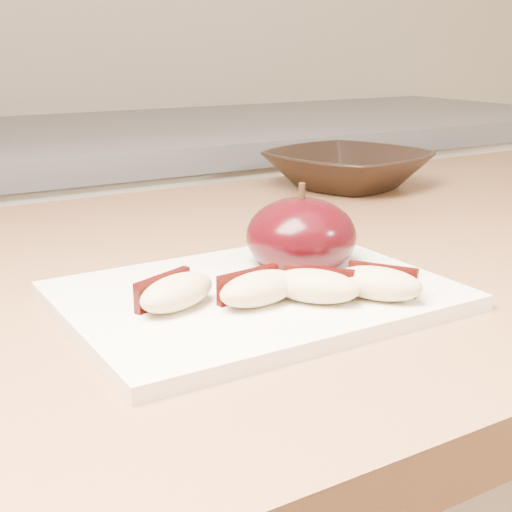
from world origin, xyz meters
TOP-DOWN VIEW (x-y plane):
  - back_cabinet at (0.00, 1.20)m, footprint 2.40×0.62m
  - cutting_board at (0.00, 0.39)m, footprint 0.28×0.20m
  - apple_half at (0.07, 0.43)m, footprint 0.10×0.10m
  - apple_wedge_a at (-0.07, 0.39)m, footprint 0.07×0.05m
  - apple_wedge_b at (-0.01, 0.36)m, footprint 0.07×0.04m
  - apple_wedge_c at (0.02, 0.35)m, footprint 0.06×0.07m
  - apple_wedge_d at (0.06, 0.33)m, footprint 0.06×0.07m
  - bowl at (0.33, 0.70)m, footprint 0.24×0.24m

SIDE VIEW (x-z plane):
  - back_cabinet at x=0.00m, z-range 0.00..0.94m
  - cutting_board at x=0.00m, z-range 0.90..0.91m
  - apple_wedge_a at x=-0.07m, z-range 0.91..0.93m
  - apple_wedge_b at x=-0.01m, z-range 0.91..0.93m
  - apple_wedge_c at x=0.02m, z-range 0.91..0.93m
  - apple_wedge_d at x=0.06m, z-range 0.91..0.93m
  - bowl at x=0.33m, z-range 0.90..0.95m
  - apple_half at x=0.07m, z-range 0.90..0.97m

